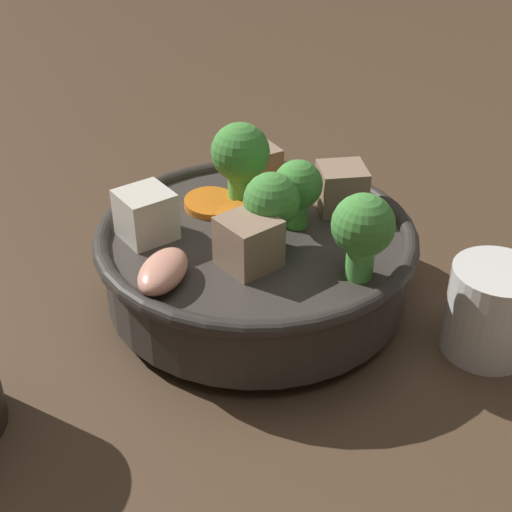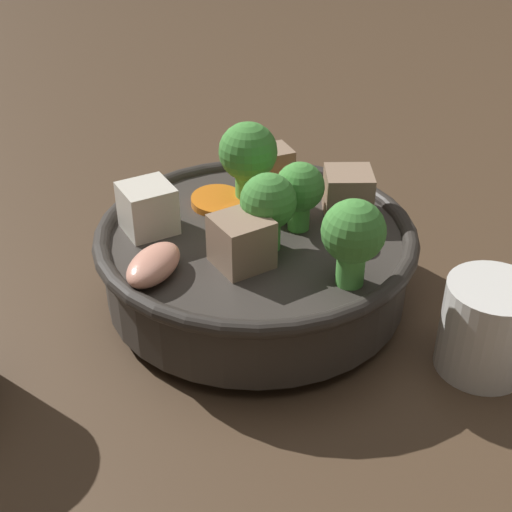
# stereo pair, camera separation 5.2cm
# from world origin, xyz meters

# --- Properties ---
(ground_plane) EXTENTS (3.00, 3.00, 0.00)m
(ground_plane) POSITION_xyz_m (0.00, 0.00, 0.00)
(ground_plane) COLOR #4C3826
(stirfry_bowl) EXTENTS (0.23, 0.23, 0.12)m
(stirfry_bowl) POSITION_xyz_m (-0.00, 0.00, 0.04)
(stirfry_bowl) COLOR #38332D
(stirfry_bowl) RESTS_ON ground_plane
(tea_cup) EXTENTS (0.06, 0.06, 0.06)m
(tea_cup) POSITION_xyz_m (-0.11, 0.13, 0.03)
(tea_cup) COLOR white
(tea_cup) RESTS_ON ground_plane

